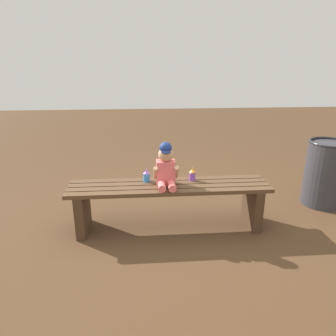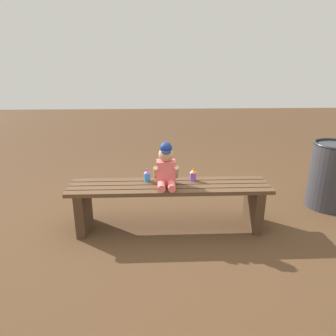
% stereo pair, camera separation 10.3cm
% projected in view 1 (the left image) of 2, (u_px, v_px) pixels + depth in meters
% --- Properties ---
extents(ground_plane, '(16.00, 16.00, 0.00)m').
position_uv_depth(ground_plane, '(169.00, 227.00, 3.03)').
color(ground_plane, '#4C331E').
extents(park_bench, '(1.86, 0.39, 0.44)m').
position_uv_depth(park_bench, '(169.00, 198.00, 2.93)').
color(park_bench, '#513823').
rests_on(park_bench, ground_plane).
extents(child_figure, '(0.23, 0.27, 0.40)m').
position_uv_depth(child_figure, '(166.00, 167.00, 2.82)').
color(child_figure, '#E56666').
rests_on(child_figure, park_bench).
extents(sippy_cup_left, '(0.06, 0.06, 0.12)m').
position_uv_depth(sippy_cup_left, '(147.00, 176.00, 2.94)').
color(sippy_cup_left, '#338CE5').
rests_on(sippy_cup_left, park_bench).
extents(sippy_cup_right, '(0.06, 0.06, 0.12)m').
position_uv_depth(sippy_cup_right, '(192.00, 175.00, 2.97)').
color(sippy_cup_right, '#8C4CCC').
rests_on(sippy_cup_right, park_bench).
extents(trash_bin, '(0.46, 0.46, 0.73)m').
position_uv_depth(trash_bin, '(326.00, 173.00, 3.41)').
color(trash_bin, '#333338').
rests_on(trash_bin, ground_plane).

